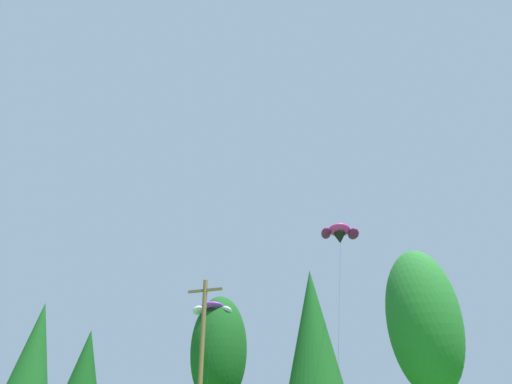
% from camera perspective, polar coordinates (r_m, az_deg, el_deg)
% --- Properties ---
extents(treeline_tree_a, '(4.50, 4.50, 13.19)m').
position_cam_1_polar(treeline_tree_a, '(53.58, -26.94, -17.96)').
color(treeline_tree_a, '#472D19').
rests_on(treeline_tree_a, ground_plane).
extents(treeline_tree_b, '(3.60, 3.60, 9.08)m').
position_cam_1_polar(treeline_tree_b, '(43.80, -21.52, -20.85)').
color(treeline_tree_b, '#472D19').
rests_on(treeline_tree_b, ground_plane).
extents(treeline_tree_c, '(5.13, 5.13, 12.32)m').
position_cam_1_polar(treeline_tree_c, '(42.29, -4.90, -19.91)').
color(treeline_tree_c, '#472D19').
rests_on(treeline_tree_c, ground_plane).
extents(treeline_tree_d, '(4.43, 4.43, 12.88)m').
position_cam_1_polar(treeline_tree_d, '(35.97, 7.46, -17.46)').
color(treeline_tree_d, '#472D19').
rests_on(treeline_tree_d, ground_plane).
extents(treeline_tree_e, '(5.79, 5.79, 14.77)m').
position_cam_1_polar(treeline_tree_e, '(38.91, 21.07, -15.38)').
color(treeline_tree_e, '#472D19').
rests_on(treeline_tree_e, ground_plane).
extents(utility_pole, '(2.20, 0.26, 9.22)m').
position_cam_1_polar(utility_pole, '(25.75, -7.15, -20.75)').
color(utility_pole, brown).
rests_on(utility_pole, ground_plane).
extents(parafoil_kite_high_purple, '(8.40, 15.14, 9.96)m').
position_cam_1_polar(parafoil_kite_high_purple, '(41.43, -5.73, -15.17)').
color(parafoil_kite_high_purple, purple).
extents(parafoil_kite_mid_magenta, '(3.58, 14.44, 16.39)m').
position_cam_1_polar(parafoil_kite_mid_magenta, '(39.80, 10.89, -5.35)').
color(parafoil_kite_mid_magenta, '#D12893').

